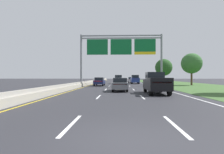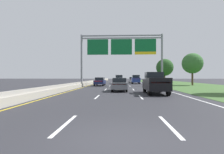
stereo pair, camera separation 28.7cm
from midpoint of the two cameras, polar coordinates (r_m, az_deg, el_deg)
The scene contains 13 objects.
ground_plane at distance 40.09m, azimuth 2.07°, elevation -2.34°, with size 220.00×220.00×0.00m, color #2B2B30.
lane_striping at distance 39.63m, azimuth 2.07°, elevation -2.36°, with size 11.96×106.00×0.01m.
grass_verge_right at distance 42.45m, azimuth 21.27°, elevation -2.20°, with size 14.00×110.00×0.02m, color #3D602D.
median_barrier_concrete at distance 40.62m, azimuth -7.29°, elevation -1.81°, with size 0.60×110.00×0.85m.
overhead_sign_gantry at distance 33.91m, azimuth 2.58°, elevation 8.60°, with size 15.06×0.42×9.46m.
pickup_truck_black at distance 19.14m, azimuth 13.07°, elevation -1.84°, with size 2.07×5.42×2.20m.
car_navy_left_lane_sedan at distance 35.02m, azimuth -4.13°, elevation -1.36°, with size 1.89×4.43×1.57m.
car_blue_right_lane_suv at distance 44.71m, azimuth 6.93°, elevation -0.68°, with size 1.93×4.71×2.11m.
car_silver_right_lane_sedan at distance 54.06m, azimuth 5.79°, elevation -0.83°, with size 1.88×4.42×1.57m.
car_white_centre_lane_suv at distance 45.10m, azimuth 1.78°, elevation -0.67°, with size 1.96×4.72×2.11m.
car_grey_centre_lane_sedan at distance 21.90m, azimuth 2.13°, elevation -2.26°, with size 1.88×4.42×1.57m.
roadside_tree_mid at distance 39.62m, azimuth 23.27°, elevation 3.88°, with size 4.02×4.02×6.35m.
roadside_tree_far at distance 53.97m, azimuth 15.59°, elevation 2.89°, with size 4.80×4.80×6.73m.
Camera 1 is at (-0.14, -5.06, 1.73)m, focal length 29.46 mm.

